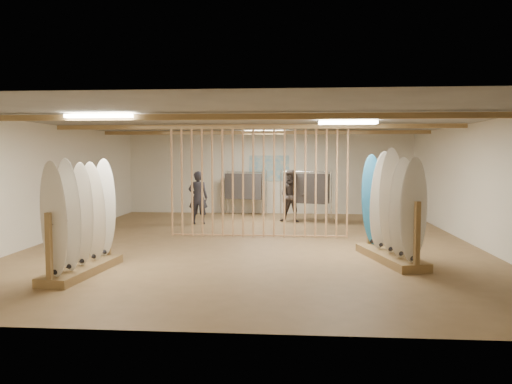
# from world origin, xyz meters

# --- Properties ---
(floor) EXTENTS (12.00, 12.00, 0.00)m
(floor) POSITION_xyz_m (0.00, 0.00, 0.00)
(floor) COLOR olive
(floor) RESTS_ON ground
(ceiling) EXTENTS (12.00, 12.00, 0.00)m
(ceiling) POSITION_xyz_m (0.00, 0.00, 2.80)
(ceiling) COLOR gray
(ceiling) RESTS_ON ground
(wall_back) EXTENTS (12.00, 0.00, 12.00)m
(wall_back) POSITION_xyz_m (0.00, 6.00, 1.40)
(wall_back) COLOR white
(wall_back) RESTS_ON ground
(wall_front) EXTENTS (12.00, 0.00, 12.00)m
(wall_front) POSITION_xyz_m (0.00, -6.00, 1.40)
(wall_front) COLOR white
(wall_front) RESTS_ON ground
(wall_left) EXTENTS (0.00, 12.00, 12.00)m
(wall_left) POSITION_xyz_m (-5.00, 0.00, 1.40)
(wall_left) COLOR white
(wall_left) RESTS_ON ground
(wall_right) EXTENTS (0.00, 12.00, 12.00)m
(wall_right) POSITION_xyz_m (5.00, 0.00, 1.40)
(wall_right) COLOR white
(wall_right) RESTS_ON ground
(ceiling_slats) EXTENTS (9.50, 6.12, 0.10)m
(ceiling_slats) POSITION_xyz_m (0.00, 0.00, 2.72)
(ceiling_slats) COLOR olive
(ceiling_slats) RESTS_ON ground
(light_panels) EXTENTS (1.20, 0.35, 0.06)m
(light_panels) POSITION_xyz_m (0.00, 0.00, 2.74)
(light_panels) COLOR white
(light_panels) RESTS_ON ground
(bamboo_partition) EXTENTS (4.45, 0.05, 2.78)m
(bamboo_partition) POSITION_xyz_m (0.00, 0.80, 1.40)
(bamboo_partition) COLOR tan
(bamboo_partition) RESTS_ON ground
(poster) EXTENTS (1.40, 0.03, 0.90)m
(poster) POSITION_xyz_m (0.00, 5.98, 1.60)
(poster) COLOR teal
(poster) RESTS_ON ground
(rack_left) EXTENTS (0.73, 2.11, 1.97)m
(rack_left) POSITION_xyz_m (-2.77, -3.32, 0.67)
(rack_left) COLOR olive
(rack_left) RESTS_ON floor
(rack_right) EXTENTS (1.10, 2.28, 2.10)m
(rack_right) POSITION_xyz_m (2.77, -1.82, 0.72)
(rack_right) COLOR olive
(rack_right) RESTS_ON floor
(clothing_rack_a) EXTENTS (1.39, 0.70, 1.53)m
(clothing_rack_a) POSITION_xyz_m (-0.82, 5.40, 1.00)
(clothing_rack_a) COLOR silver
(clothing_rack_a) RESTS_ON floor
(clothing_rack_b) EXTENTS (1.43, 0.84, 1.60)m
(clothing_rack_b) POSITION_xyz_m (1.25, 3.79, 1.04)
(clothing_rack_b) COLOR silver
(clothing_rack_b) RESTS_ON floor
(shopper_a) EXTENTS (0.68, 0.48, 1.80)m
(shopper_a) POSITION_xyz_m (-1.97, 3.06, 0.90)
(shopper_a) COLOR #27272E
(shopper_a) RESTS_ON floor
(shopper_b) EXTENTS (0.97, 0.81, 1.83)m
(shopper_b) POSITION_xyz_m (0.83, 3.68, 0.91)
(shopper_b) COLOR #342C28
(shopper_b) RESTS_ON floor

